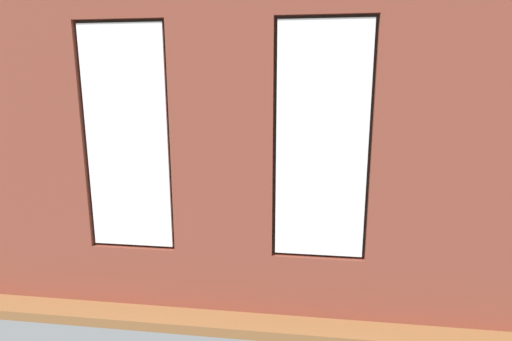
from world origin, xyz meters
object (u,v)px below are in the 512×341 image
couch_left (393,208)px  candle_jar (265,198)px  papasan_chair (273,176)px  potted_plant_near_tv (87,219)px  media_console (91,214)px  potted_plant_by_left_couch (357,184)px  couch_by_window (235,251)px  table_plant_small (241,197)px  cup_ceramic (270,202)px  potted_plant_foreground_right (164,155)px  potted_plant_corner_far_left (450,234)px  coffee_table (265,205)px  tv_flatscreen (88,175)px  potted_plant_between_couches (357,235)px  remote_silver (287,200)px  potted_plant_corner_near_left (384,167)px  potted_plant_mid_room_small (308,191)px

couch_left → candle_jar: bearing=-83.0°
papasan_chair → potted_plant_near_tv: bearing=57.3°
media_console → papasan_chair: (-2.63, -2.26, 0.17)m
potted_plant_by_left_couch → papasan_chair: bearing=-4.9°
couch_by_window → table_plant_small: 1.59m
cup_ceramic → potted_plant_foreground_right: potted_plant_foreground_right is taller
papasan_chair → potted_plant_corner_far_left: size_ratio=0.87×
table_plant_small → potted_plant_near_tv: size_ratio=0.12×
potted_plant_near_tv → potted_plant_foreground_right: potted_plant_near_tv is taller
table_plant_small → potted_plant_by_left_couch: 2.65m
papasan_chair → table_plant_small: bearing=80.3°
coffee_table → potted_plant_by_left_couch: bearing=-134.1°
couch_left → potted_plant_corner_far_left: 2.10m
tv_flatscreen → papasan_chair: (-2.63, -2.25, -0.46)m
potted_plant_foreground_right → potted_plant_between_couches: bearing=135.0°
couch_by_window → potted_plant_corner_far_left: size_ratio=1.55×
table_plant_small → potted_plant_near_tv: bearing=37.4°
couch_left → potted_plant_near_tv: bearing=-67.7°
papasan_chair → tv_flatscreen: bearing=40.6°
remote_silver → papasan_chair: bearing=65.3°
candle_jar → potted_plant_between_couches: size_ratio=0.13×
papasan_chair → potted_plant_corner_near_left: bearing=-174.9°
table_plant_small → potted_plant_corner_far_left: size_ratio=0.15×
media_console → potted_plant_foreground_right: 2.47m
table_plant_small → tv_flatscreen: 2.36m
tv_flatscreen → potted_plant_near_tv: potted_plant_near_tv is taller
candle_jar → potted_plant_foreground_right: 3.06m
table_plant_small → potted_plant_foreground_right: 2.87m
potted_plant_by_left_couch → media_console: bearing=26.4°
tv_flatscreen → potted_plant_corner_near_left: size_ratio=1.04×
couch_by_window → remote_silver: couch_by_window is taller
remote_silver → media_console: 3.07m
coffee_table → potted_plant_corner_far_left: 2.82m
media_console → potted_plant_between_couches: potted_plant_between_couches is taller
potted_plant_corner_far_left → potted_plant_mid_room_small: (1.48, -2.45, -0.24)m
remote_silver → couch_left: bearing=-33.2°
cup_ceramic → potted_plant_corner_far_left: 2.66m
potted_plant_corner_far_left → potted_plant_between_couches: bearing=-9.6°
couch_by_window → potted_plant_mid_room_small: bearing=-109.5°
potted_plant_by_left_couch → potted_plant_mid_room_small: 1.38m
couch_left → media_console: 4.72m
potted_plant_between_couches → potted_plant_foreground_right: size_ratio=0.67×
candle_jar → potted_plant_corner_far_left: 2.81m
media_console → potted_plant_mid_room_small: potted_plant_mid_room_small is taller
potted_plant_corner_near_left → potted_plant_by_left_couch: 0.70m
couch_left → potted_plant_near_tv: potted_plant_near_tv is taller
couch_left → remote_silver: 1.67m
couch_by_window → potted_plant_corner_far_left: potted_plant_corner_far_left is taller
remote_silver → potted_plant_mid_room_small: potted_plant_mid_room_small is taller
tv_flatscreen → potted_plant_mid_room_small: bearing=-161.5°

